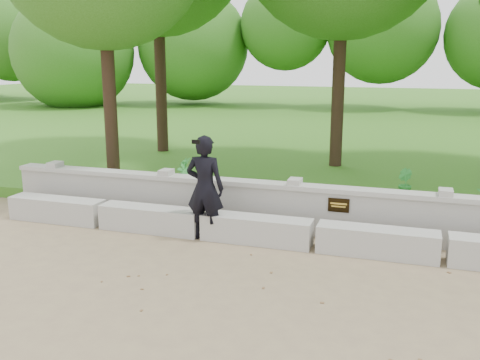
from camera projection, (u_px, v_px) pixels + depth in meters
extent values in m
plane|color=#8F7C57|center=(289.00, 296.00, 7.08)|extent=(80.00, 80.00, 0.00)
cube|color=#36711A|center=(372.00, 138.00, 20.03)|extent=(40.00, 22.00, 0.25)
cube|color=#B1AEA7|center=(57.00, 210.00, 10.29)|extent=(1.90, 0.45, 0.45)
cube|color=#B1AEA7|center=(151.00, 219.00, 9.69)|extent=(1.90, 0.45, 0.45)
cube|color=#B1AEA7|center=(256.00, 230.00, 9.09)|extent=(1.90, 0.45, 0.45)
cube|color=#B1AEA7|center=(377.00, 242.00, 8.49)|extent=(1.90, 0.45, 0.45)
cube|color=#A6A49D|center=(322.00, 213.00, 9.40)|extent=(12.50, 0.25, 0.82)
cube|color=#B1AEA7|center=(323.00, 188.00, 9.30)|extent=(12.50, 0.35, 0.08)
cube|color=black|center=(339.00, 205.00, 9.13)|extent=(0.36, 0.02, 0.24)
imported|color=black|center=(205.00, 188.00, 9.11)|extent=(0.68, 0.45, 1.83)
cube|color=black|center=(196.00, 142.00, 8.58)|extent=(0.14, 0.02, 0.07)
cylinder|color=#382619|center=(160.00, 68.00, 16.01)|extent=(0.34, 0.34, 5.00)
cylinder|color=#382619|center=(109.00, 88.00, 11.85)|extent=(0.29, 0.29, 4.34)
cylinder|color=#382619|center=(339.00, 73.00, 13.79)|extent=(0.33, 0.33, 4.85)
imported|color=#308D36|center=(185.00, 180.00, 11.20)|extent=(0.38, 0.42, 0.67)
imported|color=#308D36|center=(404.00, 183.00, 11.01)|extent=(0.40, 0.42, 0.60)
imported|color=#308D36|center=(185.00, 171.00, 12.20)|extent=(0.45, 0.45, 0.61)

